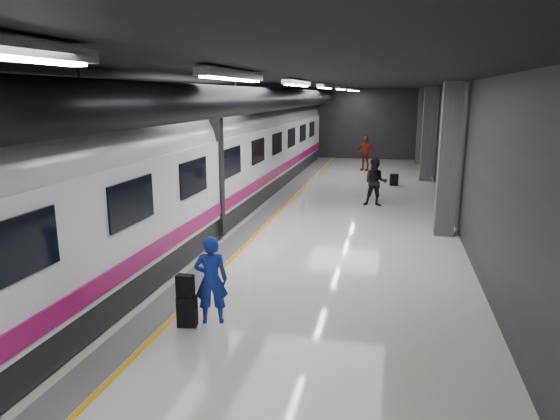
# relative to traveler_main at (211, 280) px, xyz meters

# --- Properties ---
(ground) EXTENTS (40.00, 40.00, 0.00)m
(ground) POSITION_rel_traveler_main_xyz_m (0.15, 5.24, -0.83)
(ground) COLOR silver
(ground) RESTS_ON ground
(platform_hall) EXTENTS (10.02, 40.02, 4.51)m
(platform_hall) POSITION_rel_traveler_main_xyz_m (-0.13, 6.20, 2.71)
(platform_hall) COLOR black
(platform_hall) RESTS_ON ground
(train) EXTENTS (3.05, 38.00, 4.05)m
(train) POSITION_rel_traveler_main_xyz_m (-3.09, 5.24, 1.24)
(train) COLOR black
(train) RESTS_ON ground
(traveler_main) EXTENTS (0.70, 0.56, 1.66)m
(traveler_main) POSITION_rel_traveler_main_xyz_m (0.00, 0.00, 0.00)
(traveler_main) COLOR #1630AB
(traveler_main) RESTS_ON ground
(suitcase_main) EXTENTS (0.38, 0.27, 0.57)m
(suitcase_main) POSITION_rel_traveler_main_xyz_m (-0.38, -0.25, -0.54)
(suitcase_main) COLOR black
(suitcase_main) RESTS_ON ground
(shoulder_bag) EXTENTS (0.31, 0.17, 0.41)m
(shoulder_bag) POSITION_rel_traveler_main_xyz_m (-0.40, -0.25, -0.05)
(shoulder_bag) COLOR black
(shoulder_bag) RESTS_ON suitcase_main
(traveler_far_a) EXTENTS (0.88, 0.69, 1.80)m
(traveler_far_a) POSITION_rel_traveler_main_xyz_m (2.52, 10.77, 0.07)
(traveler_far_a) COLOR black
(traveler_far_a) RESTS_ON ground
(traveler_far_b) EXTENTS (1.21, 0.78, 1.91)m
(traveler_far_b) POSITION_rel_traveler_main_xyz_m (1.59, 19.94, 0.13)
(traveler_far_b) COLOR maroon
(traveler_far_b) RESTS_ON ground
(suitcase_far) EXTENTS (0.41, 0.30, 0.55)m
(suitcase_far) POSITION_rel_traveler_main_xyz_m (3.21, 15.39, -0.56)
(suitcase_far) COLOR black
(suitcase_far) RESTS_ON ground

